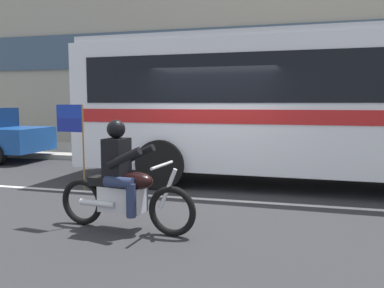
% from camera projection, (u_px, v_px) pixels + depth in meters
% --- Properties ---
extents(ground_plane, '(60.00, 60.00, 0.00)m').
position_uv_depth(ground_plane, '(211.00, 192.00, 7.93)').
color(ground_plane, '#2B2B2D').
extents(sidewalk_curb, '(28.00, 3.80, 0.15)m').
position_uv_depth(sidewalk_curb, '(243.00, 156.00, 12.83)').
color(sidewalk_curb, '#A39E93').
rests_on(sidewalk_curb, ground_plane).
extents(lane_center_stripe, '(26.60, 0.14, 0.01)m').
position_uv_depth(lane_center_stripe, '(204.00, 199.00, 7.35)').
color(lane_center_stripe, silver).
rests_on(lane_center_stripe, ground_plane).
extents(office_building_facade, '(28.00, 0.89, 11.07)m').
position_uv_depth(office_building_facade, '(253.00, 1.00, 14.46)').
color(office_building_facade, gray).
rests_on(office_building_facade, ground_plane).
extents(transit_bus, '(10.94, 2.85, 3.22)m').
position_uv_depth(transit_bus, '(329.00, 99.00, 8.30)').
color(transit_bus, silver).
rests_on(transit_bus, ground_plane).
extents(motorcycle_with_rider, '(2.19, 0.66, 1.78)m').
position_uv_depth(motorcycle_with_rider, '(123.00, 184.00, 5.51)').
color(motorcycle_with_rider, black).
rests_on(motorcycle_with_rider, ground_plane).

